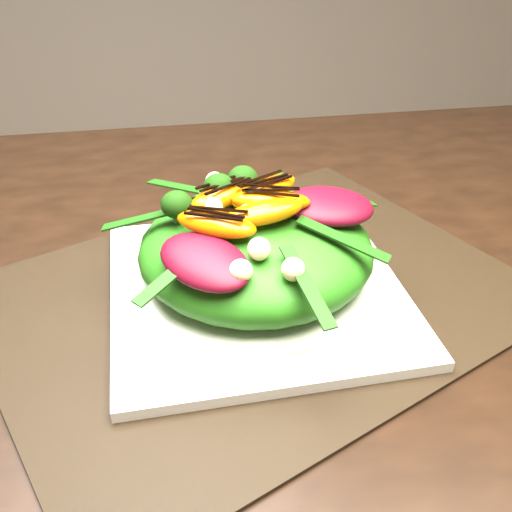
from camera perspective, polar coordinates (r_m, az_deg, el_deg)
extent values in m
cube|color=black|center=(0.61, 16.20, -3.69)|extent=(1.60, 0.90, 0.75)
cube|color=black|center=(0.55, 0.00, -3.75)|extent=(0.57, 0.51, 0.00)
cube|color=silver|center=(0.55, 0.00, -3.18)|extent=(0.27, 0.27, 0.01)
cylinder|color=white|center=(0.54, 0.00, -2.06)|extent=(0.25, 0.25, 0.02)
ellipsoid|color=#276A13|center=(0.52, 0.00, 0.73)|extent=(0.23, 0.23, 0.07)
ellipsoid|color=#460714|center=(0.52, 6.95, 4.75)|extent=(0.08, 0.06, 0.02)
ellipsoid|color=#CE5203|center=(0.52, -0.03, 5.90)|extent=(0.07, 0.03, 0.02)
sphere|color=#183409|center=(0.51, -8.33, 5.01)|extent=(0.05, 0.05, 0.04)
sphere|color=beige|center=(0.49, 5.68, 3.07)|extent=(0.02, 0.02, 0.02)
cube|color=black|center=(0.51, -0.03, 6.83)|extent=(0.04, 0.00, 0.00)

